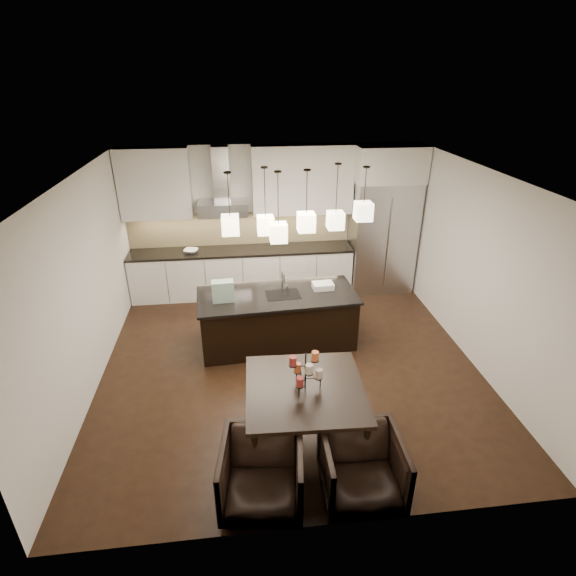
{
  "coord_description": "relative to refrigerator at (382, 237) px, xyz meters",
  "views": [
    {
      "loc": [
        -0.69,
        -5.61,
        4.02
      ],
      "look_at": [
        0.0,
        0.2,
        1.15
      ],
      "focal_mm": 28.0,
      "sensor_mm": 36.0,
      "label": 1
    }
  ],
  "objects": [
    {
      "name": "floor",
      "position": [
        -2.1,
        -2.38,
        -1.08
      ],
      "size": [
        5.5,
        5.5,
        0.02
      ],
      "primitive_type": "cube",
      "color": "black",
      "rests_on": "ground"
    },
    {
      "name": "ceiling",
      "position": [
        -2.1,
        -2.38,
        1.73
      ],
      "size": [
        5.5,
        5.5,
        0.02
      ],
      "primitive_type": "cube",
      "color": "white",
      "rests_on": "wall_back"
    },
    {
      "name": "wall_back",
      "position": [
        -2.1,
        0.38,
        0.32
      ],
      "size": [
        5.5,
        0.02,
        2.8
      ],
      "primitive_type": "cube",
      "color": "silver",
      "rests_on": "ground"
    },
    {
      "name": "wall_front",
      "position": [
        -2.1,
        -5.14,
        0.32
      ],
      "size": [
        5.5,
        0.02,
        2.8
      ],
      "primitive_type": "cube",
      "color": "silver",
      "rests_on": "ground"
    },
    {
      "name": "wall_left",
      "position": [
        -4.86,
        -2.38,
        0.32
      ],
      "size": [
        0.02,
        5.5,
        2.8
      ],
      "primitive_type": "cube",
      "color": "silver",
      "rests_on": "ground"
    },
    {
      "name": "wall_right",
      "position": [
        0.66,
        -2.38,
        0.32
      ],
      "size": [
        0.02,
        5.5,
        2.8
      ],
      "primitive_type": "cube",
      "color": "silver",
      "rests_on": "ground"
    },
    {
      "name": "refrigerator",
      "position": [
        0.0,
        0.0,
        0.0
      ],
      "size": [
        1.2,
        0.72,
        2.15
      ],
      "primitive_type": "cube",
      "color": "#B7B7BA",
      "rests_on": "floor"
    },
    {
      "name": "fridge_panel",
      "position": [
        0.0,
        0.0,
        1.4
      ],
      "size": [
        1.26,
        0.72,
        0.65
      ],
      "primitive_type": "cube",
      "color": "silver",
      "rests_on": "refrigerator"
    },
    {
      "name": "lower_cabinets",
      "position": [
        -2.73,
        0.05,
        -0.64
      ],
      "size": [
        4.21,
        0.62,
        0.88
      ],
      "primitive_type": "cube",
      "color": "silver",
      "rests_on": "floor"
    },
    {
      "name": "countertop",
      "position": [
        -2.73,
        0.05,
        -0.17
      ],
      "size": [
        4.21,
        0.66,
        0.04
      ],
      "primitive_type": "cube",
      "color": "black",
      "rests_on": "lower_cabinets"
    },
    {
      "name": "backsplash",
      "position": [
        -2.73,
        0.35,
        0.16
      ],
      "size": [
        4.21,
        0.02,
        0.63
      ],
      "primitive_type": "cube",
      "color": "beige",
      "rests_on": "countertop"
    },
    {
      "name": "upper_cab_left",
      "position": [
        -4.2,
        0.19,
        1.1
      ],
      "size": [
        1.25,
        0.35,
        1.25
      ],
      "primitive_type": "cube",
      "color": "silver",
      "rests_on": "wall_back"
    },
    {
      "name": "upper_cab_right",
      "position": [
        -1.55,
        0.19,
        1.1
      ],
      "size": [
        1.85,
        0.35,
        1.25
      ],
      "primitive_type": "cube",
      "color": "silver",
      "rests_on": "wall_back"
    },
    {
      "name": "hood_canopy",
      "position": [
        -3.03,
        0.1,
        0.65
      ],
      "size": [
        0.9,
        0.52,
        0.24
      ],
      "primitive_type": "cube",
      "color": "#B7B7BA",
      "rests_on": "wall_back"
    },
    {
      "name": "hood_chimney",
      "position": [
        -3.03,
        0.21,
        1.24
      ],
      "size": [
        0.3,
        0.28,
        0.96
      ],
      "primitive_type": "cube",
      "color": "#B7B7BA",
      "rests_on": "hood_canopy"
    },
    {
      "name": "fruit_bowl",
      "position": [
        -3.67,
        0.0,
        -0.12
      ],
      "size": [
        0.31,
        0.31,
        0.06
      ],
      "primitive_type": "imported",
      "rotation": [
        0.0,
        0.0,
        -0.24
      ],
      "color": "silver",
      "rests_on": "countertop"
    },
    {
      "name": "island_body",
      "position": [
        -2.23,
        -1.83,
        -0.66
      ],
      "size": [
        2.43,
        1.1,
        0.84
      ],
      "primitive_type": "cube",
      "rotation": [
        0.0,
        0.0,
        0.06
      ],
      "color": "black",
      "rests_on": "floor"
    },
    {
      "name": "island_top",
      "position": [
        -2.23,
        -1.83,
        -0.22
      ],
      "size": [
        2.51,
        1.18,
        0.04
      ],
      "primitive_type": "cube",
      "rotation": [
        0.0,
        0.0,
        0.06
      ],
      "color": "black",
      "rests_on": "island_body"
    },
    {
      "name": "faucet",
      "position": [
        -2.14,
        -1.73,
        -0.02
      ],
      "size": [
        0.11,
        0.23,
        0.36
      ],
      "primitive_type": null,
      "rotation": [
        0.0,
        0.0,
        0.06
      ],
      "color": "silver",
      "rests_on": "island_top"
    },
    {
      "name": "tote_bag",
      "position": [
        -3.05,
        -1.94,
        -0.04
      ],
      "size": [
        0.33,
        0.19,
        0.32
      ],
      "primitive_type": "cube",
      "rotation": [
        0.0,
        0.0,
        0.06
      ],
      "color": "#24603D",
      "rests_on": "island_top"
    },
    {
      "name": "food_container",
      "position": [
        -1.49,
        -1.7,
        -0.15
      ],
      "size": [
        0.34,
        0.25,
        0.1
      ],
      "primitive_type": "cube",
      "rotation": [
        0.0,
        0.0,
        0.06
      ],
      "color": "silver",
      "rests_on": "island_top"
    },
    {
      "name": "dining_table",
      "position": [
        -2.12,
        -4.01,
        -0.68
      ],
      "size": [
        1.37,
        1.37,
        0.79
      ],
      "primitive_type": null,
      "rotation": [
        0.0,
        0.0,
        -0.04
      ],
      "color": "black",
      "rests_on": "floor"
    },
    {
      "name": "candelabra",
      "position": [
        -2.12,
        -4.01,
        -0.05
      ],
      "size": [
        0.4,
        0.4,
        0.47
      ],
      "primitive_type": null,
      "rotation": [
        0.0,
        0.0,
        -0.04
      ],
      "color": "black",
      "rests_on": "dining_table"
    },
    {
      "name": "candle_a",
      "position": [
        -1.98,
        -4.02,
        -0.09
      ],
      "size": [
        0.08,
        0.08,
        0.11
      ],
      "primitive_type": "cylinder",
      "rotation": [
        0.0,
        0.0,
        -0.04
      ],
      "color": "beige",
      "rests_on": "candelabra"
    },
    {
      "name": "candle_b",
      "position": [
        -2.19,
        -3.88,
        -0.09
      ],
      "size": [
        0.08,
        0.08,
        0.11
      ],
      "primitive_type": "cylinder",
      "rotation": [
        0.0,
        0.0,
        -0.04
      ],
      "color": "orange",
      "rests_on": "candelabra"
    },
    {
      "name": "candle_c",
      "position": [
        -2.2,
        -4.14,
        -0.09
      ],
      "size": [
        0.08,
        0.08,
        0.11
      ],
      "primitive_type": "cylinder",
      "rotation": [
        0.0,
        0.0,
        -0.04
      ],
      "color": "maroon",
      "rests_on": "candelabra"
    },
    {
      "name": "candle_d",
      "position": [
        -2.0,
        -3.92,
        0.08
      ],
      "size": [
        0.08,
        0.08,
        0.11
      ],
      "primitive_type": "cylinder",
      "rotation": [
        0.0,
        0.0,
        -0.04
      ],
      "color": "orange",
      "rests_on": "candelabra"
    },
    {
      "name": "candle_e",
      "position": [
        -2.26,
        -3.99,
        0.08
      ],
      "size": [
        0.08,
        0.08,
        0.11
      ],
      "primitive_type": "cylinder",
      "rotation": [
        0.0,
        0.0,
        -0.04
      ],
      "color": "maroon",
      "rests_on": "candelabra"
    },
    {
      "name": "candle_f",
      "position": [
        -2.11,
        -4.15,
        0.08
      ],
      "size": [
        0.08,
        0.08,
        0.11
      ],
      "primitive_type": "cylinder",
      "rotation": [
        0.0,
        0.0,
        -0.04
      ],
      "color": "beige",
      "rests_on": "candelabra"
    },
    {
      "name": "armchair_left",
      "position": [
        -2.67,
        -4.79,
        -0.7
      ],
      "size": [
        0.91,
        0.93,
        0.76
      ],
      "primitive_type": "imported",
      "rotation": [
        0.0,
        0.0,
        -0.13
      ],
      "color": "black",
      "rests_on": "floor"
    },
    {
      "name": "armchair_right",
      "position": [
        -1.66,
        -4.82,
        -0.7
      ],
      "size": [
        0.82,
        0.84,
        0.75
      ],
      "primitive_type": "imported",
      "rotation": [
        0.0,
        0.0,
        -0.03
      ],
      "color": "black",
      "rests_on": "floor"
    },
    {
      "name": "pendant_a",
      "position": [
        -2.88,
        -1.99,
        1.0
      ],
      "size": [
        0.24,
        0.24,
        0.26
      ],
      "primitive_type": "cube",
      "color": "beige",
      "rests_on": "ceiling"
    },
    {
      "name": "pendant_b",
      "position": [
        -2.38,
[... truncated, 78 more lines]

